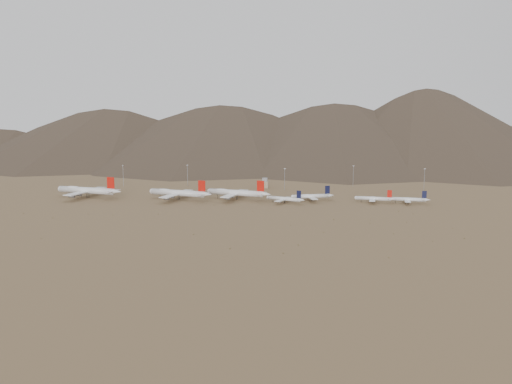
# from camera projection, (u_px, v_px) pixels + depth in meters

# --- Properties ---
(ground) EXTENTS (3000.00, 3000.00, 0.00)m
(ground) POSITION_uv_depth(u_px,v_px,m) (223.00, 206.00, 481.34)
(ground) COLOR olive
(ground) RESTS_ON ground
(mountain_ridge) EXTENTS (4400.00, 1000.00, 300.00)m
(mountain_ridge) POSITION_uv_depth(u_px,v_px,m) (279.00, 90.00, 1341.53)
(mountain_ridge) COLOR #493A2C
(mountain_ridge) RESTS_ON ground
(widebody_west) EXTENTS (76.87, 60.29, 23.12)m
(widebody_west) POSITION_uv_depth(u_px,v_px,m) (87.00, 190.00, 525.58)
(widebody_west) COLOR silver
(widebody_west) RESTS_ON ground
(widebody_centre) EXTENTS (70.65, 55.70, 21.41)m
(widebody_centre) POSITION_uv_depth(u_px,v_px,m) (178.00, 193.00, 512.66)
(widebody_centre) COLOR silver
(widebody_centre) RESTS_ON ground
(widebody_east) EXTENTS (69.32, 54.62, 20.99)m
(widebody_east) POSITION_uv_depth(u_px,v_px,m) (236.00, 193.00, 514.38)
(widebody_east) COLOR silver
(widebody_east) RESTS_ON ground
(narrowbody_a) EXTENTS (39.58, 29.72, 13.80)m
(narrowbody_a) POSITION_uv_depth(u_px,v_px,m) (285.00, 199.00, 493.97)
(narrowbody_a) COLOR silver
(narrowbody_a) RESTS_ON ground
(narrowbody_b) EXTENTS (44.52, 33.11, 15.20)m
(narrowbody_b) POSITION_uv_depth(u_px,v_px,m) (312.00, 196.00, 506.83)
(narrowbody_b) COLOR silver
(narrowbody_b) RESTS_ON ground
(narrowbody_c) EXTENTS (40.28, 29.32, 13.36)m
(narrowbody_c) POSITION_uv_depth(u_px,v_px,m) (374.00, 199.00, 496.48)
(narrowbody_c) COLOR silver
(narrowbody_c) RESTS_ON ground
(narrowbody_d) EXTENTS (40.08, 29.04, 13.26)m
(narrowbody_d) POSITION_uv_depth(u_px,v_px,m) (409.00, 199.00, 492.00)
(narrowbody_d) COLOR silver
(narrowbody_d) RESTS_ON ground
(control_tower) EXTENTS (8.00, 8.00, 12.00)m
(control_tower) POSITION_uv_depth(u_px,v_px,m) (265.00, 183.00, 595.24)
(control_tower) COLOR gray
(control_tower) RESTS_ON ground
(mast_far_west) EXTENTS (2.00, 0.60, 25.70)m
(mast_far_west) POSITION_uv_depth(u_px,v_px,m) (123.00, 174.00, 610.21)
(mast_far_west) COLOR gray
(mast_far_west) RESTS_ON ground
(mast_west) EXTENTS (2.00, 0.60, 25.70)m
(mast_west) POSITION_uv_depth(u_px,v_px,m) (187.00, 174.00, 611.53)
(mast_west) COLOR gray
(mast_west) RESTS_ON ground
(mast_centre) EXTENTS (2.00, 0.60, 25.70)m
(mast_centre) POSITION_uv_depth(u_px,v_px,m) (285.00, 178.00, 574.78)
(mast_centre) COLOR gray
(mast_centre) RESTS_ON ground
(mast_east) EXTENTS (2.00, 0.60, 25.70)m
(mast_east) POSITION_uv_depth(u_px,v_px,m) (353.00, 175.00, 604.25)
(mast_east) COLOR gray
(mast_east) RESTS_ON ground
(mast_far_east) EXTENTS (2.00, 0.60, 25.70)m
(mast_far_east) POSITION_uv_depth(u_px,v_px,m) (424.00, 178.00, 573.22)
(mast_far_east) COLOR gray
(mast_far_east) RESTS_ON ground
(desert_scrub) EXTENTS (440.49, 171.19, 0.75)m
(desert_scrub) POSITION_uv_depth(u_px,v_px,m) (206.00, 227.00, 390.18)
(desert_scrub) COLOR brown
(desert_scrub) RESTS_ON ground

